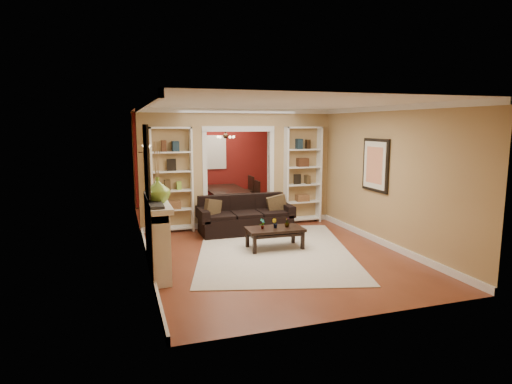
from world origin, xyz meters
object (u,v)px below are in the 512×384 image
object	(u,v)px
bookshelf_left	(172,180)
sofa	(245,215)
bookshelf_right	(302,175)
fireplace	(158,236)
coffee_table	(275,238)
dining_table	(226,200)

from	to	relation	value
bookshelf_left	sofa	bearing A→B (deg)	-21.19
bookshelf_right	bookshelf_left	bearing A→B (deg)	180.00
sofa	fireplace	size ratio (longest dim) A/B	1.21
sofa	coffee_table	world-z (taller)	sofa
bookshelf_left	bookshelf_right	xyz separation A→B (m)	(3.10, 0.00, 0.00)
bookshelf_right	fireplace	size ratio (longest dim) A/B	1.35
fireplace	dining_table	world-z (taller)	fireplace
coffee_table	dining_table	world-z (taller)	dining_table
bookshelf_left	fireplace	world-z (taller)	bookshelf_left
sofa	bookshelf_left	world-z (taller)	bookshelf_left
fireplace	dining_table	xyz separation A→B (m)	(2.21, 4.36, -0.27)
bookshelf_right	dining_table	distance (m)	2.47
sofa	bookshelf_left	size ratio (longest dim) A/B	0.89
sofa	dining_table	distance (m)	2.41
sofa	fireplace	bearing A→B (deg)	-136.24
fireplace	sofa	bearing A→B (deg)	43.76
bookshelf_left	coffee_table	bearing A→B (deg)	-49.30
sofa	coffee_table	bearing A→B (deg)	-82.59
bookshelf_left	dining_table	distance (m)	2.61
fireplace	coffee_table	bearing A→B (deg)	14.79
sofa	dining_table	bearing A→B (deg)	85.92
bookshelf_left	dining_table	world-z (taller)	bookshelf_left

